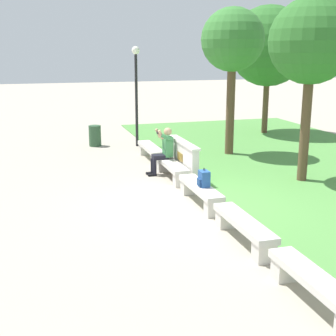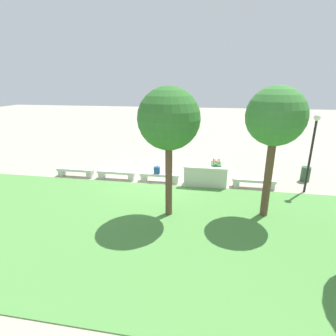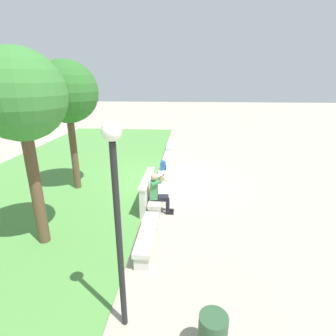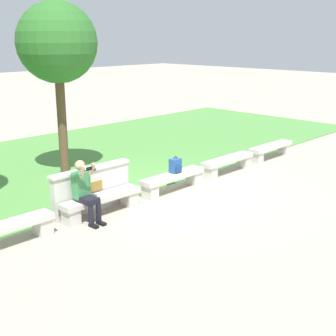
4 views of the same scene
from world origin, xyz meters
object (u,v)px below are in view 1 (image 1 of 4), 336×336
Objects in this scene: bench_main at (151,151)px; trash_bin at (95,136)px; backpack at (204,179)px; tree_left_background at (269,46)px; bench_mid at (200,191)px; person_photographer at (164,149)px; tree_right_background at (233,41)px; tree_behind_wall at (311,43)px; lamp_post at (136,81)px; bench_end at (316,286)px; bench_far at (244,227)px; bench_near at (171,168)px.

bench_main is 2.62× the size of trash_bin.
tree_left_background is (-7.99, 5.71, 2.90)m from backpack.
person_photographer reaches higher than bench_mid.
tree_right_background is (3.29, -3.03, 0.13)m from tree_left_background.
tree_left_background is at bearing 119.99° from bench_main.
backpack is 0.09× the size of tree_behind_wall.
trash_bin is 2.49m from lamp_post.
bench_mid is 4.75m from tree_behind_wall.
bench_main is at bearing -179.64° from backpack.
tree_right_background is at bearing 163.46° from bench_end.
bench_main is 1.00× the size of bench_far.
person_photographer is at bearing -178.39° from bench_mid.
tree_behind_wall is (-3.31, 3.27, 3.29)m from bench_far.
bench_near is 4.59× the size of backpack.
bench_main is at bearing 177.52° from person_photographer.
trash_bin is at bearing -85.03° from tree_left_background.
person_photographer is at bearing -117.22° from tree_behind_wall.
lamp_post is at bearing -150.92° from tree_behind_wall.
tree_right_background reaches higher than bench_end.
bench_mid is 0.38× the size of tree_left_background.
tree_right_background is at bearing -42.70° from tree_left_background.
bench_near is 0.42× the size of tree_right_background.
person_photographer is at bearing -48.74° from tree_left_background.
tree_right_background is at bearing 90.59° from bench_main.
bench_main is at bearing 180.00° from bench_end.
bench_end is at bearing 0.00° from bench_mid.
tree_behind_wall is at bearing 42.95° from bench_main.
tree_left_background reaches higher than trash_bin.
person_photographer reaches higher than backpack.
tree_right_background is at bearing -171.00° from tree_behind_wall.
tree_behind_wall reaches higher than bench_far.
bench_main and bench_near have the same top height.
tree_behind_wall is at bearing 62.78° from person_photographer.
lamp_post reaches higher than bench_far.
tree_left_background is at bearing 100.59° from lamp_post.
backpack is 4.54m from tree_behind_wall.
lamp_post is (-4.05, 0.14, 1.60)m from person_photographer.
bench_end is 0.56× the size of lamp_post.
bench_far and bench_end have the same top height.
backpack is 0.08× the size of tree_left_background.
tree_left_background is (-12.41, 5.74, 3.23)m from bench_end.
bench_near is 8.64m from tree_left_background.
person_photographer is at bearing -2.48° from bench_main.
trash_bin is (-6.21, -4.67, -3.21)m from tree_behind_wall.
bench_mid is 6.29m from tree_right_background.
bench_near is at bearing 0.00° from bench_main.
tree_right_background reaches higher than backpack.
bench_end is 14.05m from tree_left_background.
bench_end is at bearing -16.54° from tree_right_background.
trash_bin reaches higher than bench_far.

